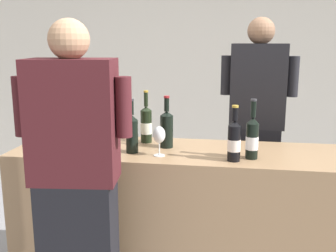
{
  "coord_description": "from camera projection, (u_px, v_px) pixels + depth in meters",
  "views": [
    {
      "loc": [
        0.28,
        -2.36,
        1.57
      ],
      "look_at": [
        -0.1,
        0.0,
        1.05
      ],
      "focal_mm": 42.6,
      "sensor_mm": 36.0,
      "label": 1
    }
  ],
  "objects": [
    {
      "name": "wall_back",
      "position": [
        209.0,
        55.0,
        4.87
      ],
      "size": [
        8.0,
        0.1,
        2.8
      ],
      "primitive_type": "cube",
      "color": "beige",
      "rests_on": "ground_plane"
    },
    {
      "name": "counter",
      "position": [
        183.0,
        218.0,
        2.56
      ],
      "size": [
        2.11,
        0.6,
        0.9
      ],
      "primitive_type": "cube",
      "color": "#9E7A56",
      "rests_on": "ground_plane"
    },
    {
      "name": "wine_bottle_0",
      "position": [
        252.0,
        137.0,
        2.27
      ],
      "size": [
        0.07,
        0.07,
        0.35
      ],
      "color": "black",
      "rests_on": "counter"
    },
    {
      "name": "wine_bottle_1",
      "position": [
        167.0,
        128.0,
        2.51
      ],
      "size": [
        0.08,
        0.08,
        0.33
      ],
      "color": "black",
      "rests_on": "counter"
    },
    {
      "name": "wine_bottle_2",
      "position": [
        234.0,
        140.0,
        2.22
      ],
      "size": [
        0.07,
        0.07,
        0.32
      ],
      "color": "black",
      "rests_on": "counter"
    },
    {
      "name": "wine_bottle_3",
      "position": [
        101.0,
        132.0,
        2.45
      ],
      "size": [
        0.08,
        0.08,
        0.33
      ],
      "color": "black",
      "rests_on": "counter"
    },
    {
      "name": "wine_bottle_4",
      "position": [
        146.0,
        124.0,
        2.63
      ],
      "size": [
        0.08,
        0.08,
        0.35
      ],
      "color": "black",
      "rests_on": "counter"
    },
    {
      "name": "wine_bottle_5",
      "position": [
        132.0,
        132.0,
        2.39
      ],
      "size": [
        0.07,
        0.07,
        0.33
      ],
      "color": "black",
      "rests_on": "counter"
    },
    {
      "name": "wine_glass",
      "position": [
        159.0,
        136.0,
        2.32
      ],
      "size": [
        0.07,
        0.07,
        0.18
      ],
      "color": "silver",
      "rests_on": "counter"
    },
    {
      "name": "ice_bucket",
      "position": [
        60.0,
        124.0,
        2.67
      ],
      "size": [
        0.19,
        0.19,
        0.23
      ],
      "color": "silver",
      "rests_on": "counter"
    },
    {
      "name": "person_server",
      "position": [
        256.0,
        138.0,
        2.99
      ],
      "size": [
        0.55,
        0.27,
        1.73
      ],
      "color": "black",
      "rests_on": "ground_plane"
    },
    {
      "name": "person_guest",
      "position": [
        77.0,
        192.0,
        2.02
      ],
      "size": [
        0.58,
        0.28,
        1.67
      ],
      "color": "black",
      "rests_on": "ground_plane"
    }
  ]
}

